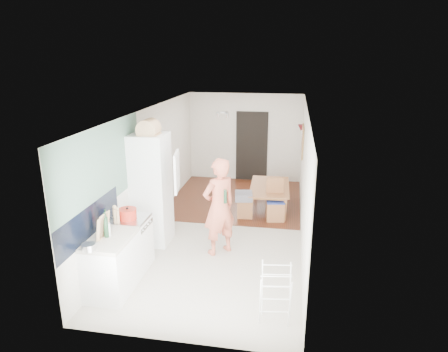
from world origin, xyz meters
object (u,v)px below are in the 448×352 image
(person, at_px, (219,198))
(dining_table, at_px, (271,199))
(stool, at_px, (245,208))
(drying_rack, at_px, (276,295))
(dining_chair, at_px, (275,200))

(person, distance_m, dining_table, 2.62)
(stool, xyz_separation_m, drying_rack, (0.86, -3.57, 0.19))
(dining_chair, height_order, drying_rack, dining_chair)
(dining_table, xyz_separation_m, stool, (-0.54, -0.60, -0.03))
(dining_chair, bearing_deg, dining_table, 93.08)
(drying_rack, bearing_deg, person, 113.71)
(dining_table, distance_m, drying_rack, 4.19)
(dining_chair, bearing_deg, stool, 167.07)
(stool, height_order, drying_rack, drying_rack)
(person, xyz_separation_m, stool, (0.26, 1.75, -0.86))
(person, xyz_separation_m, dining_table, (0.81, 2.35, -0.83))
(dining_chair, distance_m, drying_rack, 3.53)
(dining_table, distance_m, dining_chair, 0.70)
(dining_table, distance_m, stool, 0.81)
(drying_rack, bearing_deg, dining_table, 86.45)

